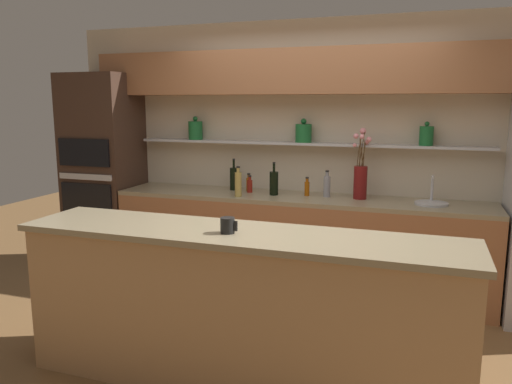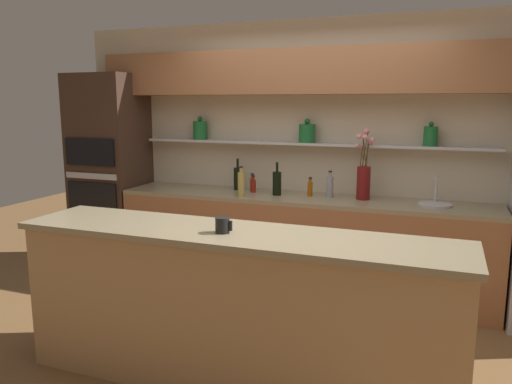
# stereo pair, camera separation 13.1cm
# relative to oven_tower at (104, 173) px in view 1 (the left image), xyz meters

# --- Properties ---
(ground_plane) EXTENTS (12.00, 12.00, 0.00)m
(ground_plane) POSITION_rel_oven_tower_xyz_m (2.24, -1.24, -1.05)
(ground_plane) COLOR brown
(back_wall_unit) EXTENTS (5.20, 0.44, 2.60)m
(back_wall_unit) POSITION_rel_oven_tower_xyz_m (2.24, 0.29, 0.50)
(back_wall_unit) COLOR beige
(back_wall_unit) RESTS_ON ground_plane
(back_counter_unit) EXTENTS (3.58, 0.62, 0.92)m
(back_counter_unit) POSITION_rel_oven_tower_xyz_m (2.17, 0.00, -0.59)
(back_counter_unit) COLOR #99603D
(back_counter_unit) RESTS_ON ground_plane
(island_counter) EXTENTS (2.84, 0.61, 1.02)m
(island_counter) POSITION_rel_oven_tower_xyz_m (2.24, -1.77, -0.54)
(island_counter) COLOR tan
(island_counter) RESTS_ON ground_plane
(oven_tower) EXTENTS (0.72, 0.64, 2.11)m
(oven_tower) POSITION_rel_oven_tower_xyz_m (0.00, 0.00, 0.00)
(oven_tower) COLOR #3D281E
(oven_tower) RESTS_ON ground_plane
(flower_vase) EXTENTS (0.17, 0.17, 0.65)m
(flower_vase) POSITION_rel_oven_tower_xyz_m (2.75, 0.08, 0.08)
(flower_vase) COLOR maroon
(flower_vase) RESTS_ON back_counter_unit
(sink_fixture) EXTENTS (0.29, 0.29, 0.25)m
(sink_fixture) POSITION_rel_oven_tower_xyz_m (3.38, 0.01, -0.11)
(sink_fixture) COLOR #B7B7BC
(sink_fixture) RESTS_ON back_counter_unit
(bottle_wine_0) EXTENTS (0.08, 0.08, 0.32)m
(bottle_wine_0) POSITION_rel_oven_tower_xyz_m (1.94, 0.00, -0.01)
(bottle_wine_0) COLOR black
(bottle_wine_0) RESTS_ON back_counter_unit
(bottle_sauce_1) EXTENTS (0.05, 0.05, 0.18)m
(bottle_sauce_1) POSITION_rel_oven_tower_xyz_m (1.64, 0.11, -0.05)
(bottle_sauce_1) COLOR #9E4C0A
(bottle_sauce_1) RESTS_ON back_counter_unit
(bottle_sauce_2) EXTENTS (0.05, 0.05, 0.17)m
(bottle_sauce_2) POSITION_rel_oven_tower_xyz_m (1.67, 0.06, -0.06)
(bottle_sauce_2) COLOR maroon
(bottle_sauce_2) RESTS_ON back_counter_unit
(bottle_sauce_3) EXTENTS (0.05, 0.05, 0.18)m
(bottle_sauce_3) POSITION_rel_oven_tower_xyz_m (2.25, 0.07, -0.05)
(bottle_sauce_3) COLOR #9E4C0A
(bottle_sauce_3) RESTS_ON back_counter_unit
(bottle_wine_4) EXTENTS (0.08, 0.08, 0.32)m
(bottle_wine_4) POSITION_rel_oven_tower_xyz_m (1.46, 0.14, -0.01)
(bottle_wine_4) COLOR black
(bottle_wine_4) RESTS_ON back_counter_unit
(bottle_spirit_5) EXTENTS (0.07, 0.07, 0.29)m
(bottle_spirit_5) POSITION_rel_oven_tower_xyz_m (1.64, -0.18, -0.01)
(bottle_spirit_5) COLOR tan
(bottle_spirit_5) RESTS_ON back_counter_unit
(bottle_spirit_6) EXTENTS (0.07, 0.07, 0.25)m
(bottle_spirit_6) POSITION_rel_oven_tower_xyz_m (2.44, 0.07, -0.03)
(bottle_spirit_6) COLOR gray
(bottle_spirit_6) RESTS_ON back_counter_unit
(coffee_mug) EXTENTS (0.11, 0.09, 0.10)m
(coffee_mug) POSITION_rel_oven_tower_xyz_m (2.20, -1.82, 0.02)
(coffee_mug) COLOR black
(coffee_mug) RESTS_ON island_counter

